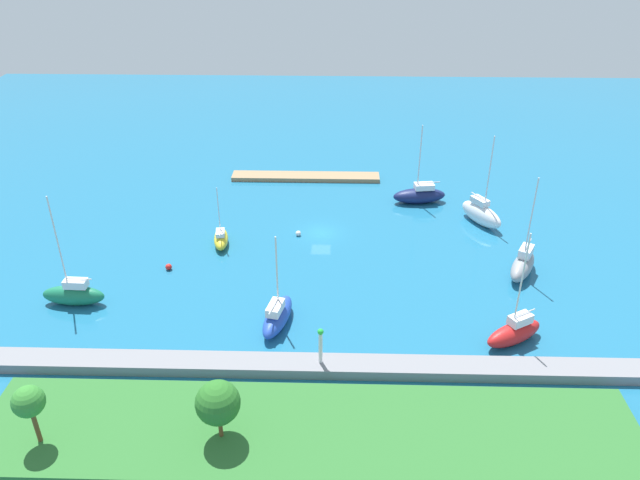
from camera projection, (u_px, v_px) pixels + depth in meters
name	position (u px, v px, depth m)	size (l,w,h in m)	color
water	(321.00, 233.00, 79.02)	(160.00, 160.00, 0.00)	#1E668C
pier_dock	(306.00, 177.00, 94.15)	(22.70, 2.97, 0.64)	#997A56
breakwater	(313.00, 366.00, 55.80)	(65.20, 2.58, 1.02)	gray
shoreline_park	(310.00, 433.00, 48.75)	(52.87, 10.49, 1.03)	#2D6B2D
harbor_beacon	(321.00, 343.00, 54.48)	(0.56, 0.56, 3.73)	silver
park_tree_midwest	(29.00, 402.00, 45.51)	(2.46, 2.46, 5.32)	brown
park_tree_west	(218.00, 403.00, 46.22)	(3.49, 3.49, 5.21)	brown
sailboat_navy_center_basin	(420.00, 195.00, 86.34)	(7.74, 3.59, 11.47)	#141E4C
sailboat_gray_far_south	(523.00, 265.00, 69.59)	(5.03, 6.85, 12.29)	gray
sailboat_green_near_pier	(74.00, 294.00, 64.58)	(6.74, 2.22, 12.72)	#19724C
sailboat_blue_off_beacon	(277.00, 316.00, 61.42)	(3.64, 7.33, 10.06)	#2347B2
sailboat_white_lone_south	(481.00, 213.00, 80.60)	(5.41, 7.17, 12.34)	white
sailboat_yellow_east_end	(221.00, 238.00, 75.83)	(2.40, 5.17, 7.73)	yellow
sailboat_red_lone_north	(514.00, 332.00, 59.00)	(6.68, 5.06, 12.24)	red
mooring_buoy_white	(298.00, 233.00, 78.22)	(0.67, 0.67, 0.67)	white
mooring_buoy_red	(169.00, 267.00, 71.04)	(0.75, 0.75, 0.75)	red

